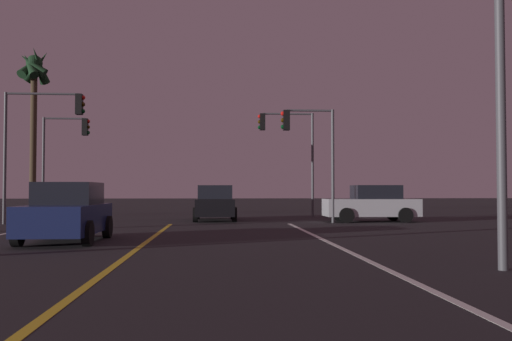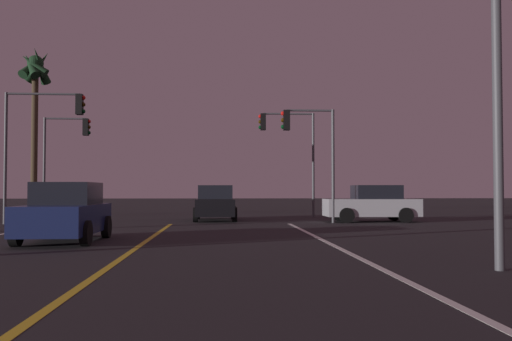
# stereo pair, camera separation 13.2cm
# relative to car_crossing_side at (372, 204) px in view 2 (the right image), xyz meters

# --- Properties ---
(lane_edge_right) EXTENTS (0.16, 31.16, 0.01)m
(lane_edge_right) POSITION_rel_car_crossing_side_xyz_m (-4.05, -16.93, -0.82)
(lane_edge_right) COLOR silver
(lane_edge_right) RESTS_ON ground
(lane_center_divider) EXTENTS (0.16, 31.16, 0.01)m
(lane_center_divider) POSITION_rel_car_crossing_side_xyz_m (-9.21, -16.93, -0.82)
(lane_center_divider) COLOR gold
(lane_center_divider) RESTS_ON ground
(car_crossing_side) EXTENTS (4.30, 2.02, 1.70)m
(car_crossing_side) POSITION_rel_car_crossing_side_xyz_m (0.00, 0.00, 0.00)
(car_crossing_side) COLOR black
(car_crossing_side) RESTS_ON ground
(car_oncoming) EXTENTS (2.02, 4.30, 1.70)m
(car_oncoming) POSITION_rel_car_crossing_side_xyz_m (-11.50, -9.57, 0.00)
(car_oncoming) COLOR black
(car_oncoming) RESTS_ON ground
(car_ahead_far) EXTENTS (2.02, 4.30, 1.70)m
(car_ahead_far) POSITION_rel_car_crossing_side_xyz_m (-7.31, 1.50, 0.00)
(car_ahead_far) COLOR black
(car_ahead_far) RESTS_ON ground
(traffic_light_near_right) EXTENTS (2.43, 0.36, 5.11)m
(traffic_light_near_right) POSITION_rel_car_crossing_side_xyz_m (-3.14, -0.84, 2.96)
(traffic_light_near_right) COLOR #4C4C51
(traffic_light_near_right) RESTS_ON ground
(traffic_light_near_left) EXTENTS (3.47, 0.36, 5.73)m
(traffic_light_near_left) POSITION_rel_car_crossing_side_xyz_m (-14.80, -0.84, 3.44)
(traffic_light_near_left) COLOR #4C4C51
(traffic_light_near_left) RESTS_ON ground
(traffic_light_far_right) EXTENTS (3.07, 0.36, 5.68)m
(traffic_light_far_right) POSITION_rel_car_crossing_side_xyz_m (-3.42, 4.66, 3.38)
(traffic_light_far_right) COLOR #4C4C51
(traffic_light_far_right) RESTS_ON ground
(traffic_light_far_left) EXTENTS (2.48, 0.36, 5.33)m
(traffic_light_far_left) POSITION_rel_car_crossing_side_xyz_m (-15.27, 4.66, 3.11)
(traffic_light_far_left) COLOR #4C4C51
(traffic_light_far_left) RESTS_ON ground
(palm_tree_left_far) EXTENTS (1.89, 2.03, 9.54)m
(palm_tree_left_far) POSITION_rel_car_crossing_side_xyz_m (-17.57, 6.62, 6.73)
(palm_tree_left_far) COLOR #473826
(palm_tree_left_far) RESTS_ON ground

